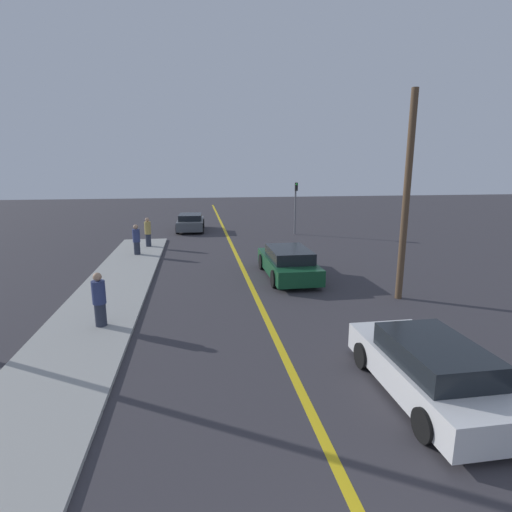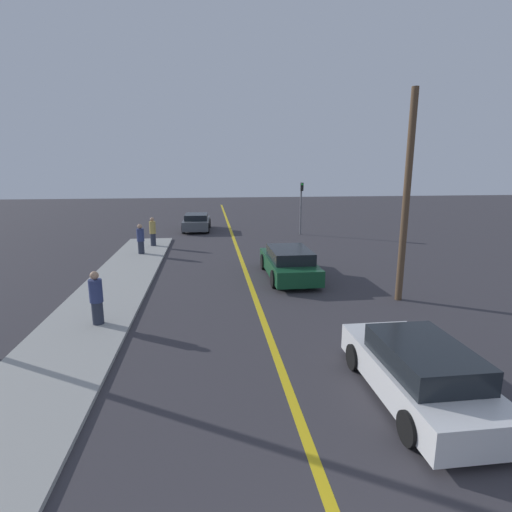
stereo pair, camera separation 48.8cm
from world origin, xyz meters
name	(u,v)px [view 2 (the right image)]	position (x,y,z in m)	size (l,w,h in m)	color
road_center_line	(241,260)	(0.00, 18.00, 0.00)	(0.20, 60.00, 0.01)	gold
sidewalk_left	(105,300)	(-5.33, 12.13, 0.05)	(2.65, 24.25, 0.11)	#9E9E99
car_near_right_lane	(418,372)	(2.53, 5.05, 0.62)	(1.85, 4.25, 1.28)	silver
car_ahead_center	(289,263)	(1.75, 14.43, 0.64)	(1.98, 4.73, 1.29)	#144728
car_far_distant	(197,222)	(-2.50, 27.88, 0.63)	(2.08, 4.15, 1.26)	#4C5156
pedestrian_mid_group	(96,298)	(-4.94, 9.75, 0.90)	(0.38, 0.38, 1.61)	#282D3D
pedestrian_far_standing	(141,239)	(-5.23, 19.61, 0.89)	(0.39, 0.39, 1.59)	#282D3D
pedestrian_by_sign	(153,232)	(-4.88, 21.78, 0.94)	(0.36, 0.36, 1.68)	#282D3D
traffic_light	(301,203)	(4.75, 25.19, 2.23)	(0.18, 0.40, 3.59)	slate
utility_pole	(406,199)	(5.08, 11.08, 3.59)	(0.24, 0.24, 7.17)	brown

